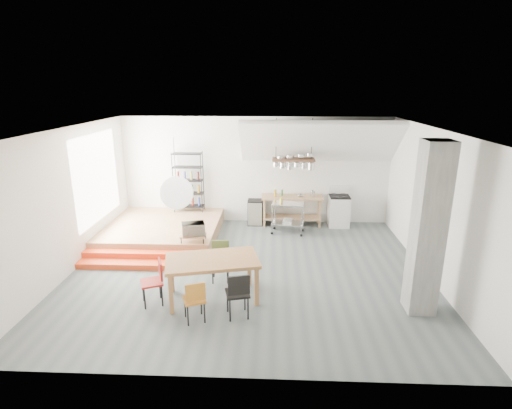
{
  "coord_description": "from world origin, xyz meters",
  "views": [
    {
      "loc": [
        0.53,
        -8.3,
        4.07
      ],
      "look_at": [
        0.13,
        0.8,
        1.34
      ],
      "focal_mm": 28.0,
      "sensor_mm": 36.0,
      "label": 1
    }
  ],
  "objects_px": {
    "stove": "(339,210)",
    "dining_table": "(212,263)",
    "rolling_cart": "(288,214)",
    "mini_fridge": "(255,212)"
  },
  "relations": [
    {
      "from": "stove",
      "to": "rolling_cart",
      "type": "distance_m",
      "value": 1.69
    },
    {
      "from": "stove",
      "to": "rolling_cart",
      "type": "xyz_separation_m",
      "value": [
        -1.54,
        -0.69,
        0.1
      ]
    },
    {
      "from": "rolling_cart",
      "to": "mini_fridge",
      "type": "bearing_deg",
      "value": 151.96
    },
    {
      "from": "dining_table",
      "to": "mini_fridge",
      "type": "distance_m",
      "value": 4.51
    },
    {
      "from": "stove",
      "to": "dining_table",
      "type": "height_order",
      "value": "stove"
    },
    {
      "from": "rolling_cart",
      "to": "dining_table",
      "type": "bearing_deg",
      "value": -103.93
    },
    {
      "from": "stove",
      "to": "rolling_cart",
      "type": "height_order",
      "value": "stove"
    },
    {
      "from": "dining_table",
      "to": "rolling_cart",
      "type": "xyz_separation_m",
      "value": [
        1.59,
        3.72,
        -0.18
      ]
    },
    {
      "from": "stove",
      "to": "mini_fridge",
      "type": "height_order",
      "value": "stove"
    },
    {
      "from": "stove",
      "to": "rolling_cart",
      "type": "relative_size",
      "value": 1.21
    }
  ]
}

